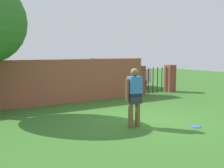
{
  "coord_description": "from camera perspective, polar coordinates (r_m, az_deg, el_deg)",
  "views": [
    {
      "loc": [
        -5.09,
        -6.35,
        2.04
      ],
      "look_at": [
        -0.36,
        1.2,
        1.0
      ],
      "focal_mm": 43.35,
      "sensor_mm": 36.0,
      "label": 1
    }
  ],
  "objects": [
    {
      "name": "brick_wall",
      "position": [
        10.96,
        -12.78,
        0.45
      ],
      "size": [
        8.64,
        0.5,
        1.77
      ],
      "primitive_type": "cube",
      "color": "brown",
      "rests_on": "ground"
    },
    {
      "name": "car",
      "position": [
        15.08,
        0.14,
        2.18
      ],
      "size": [
        4.25,
        2.01,
        1.72
      ],
      "rotation": [
        0.0,
        0.0,
        3.17
      ],
      "color": "#B7B7BC",
      "rests_on": "ground"
    },
    {
      "name": "fence_gate",
      "position": [
        13.75,
        9.11,
        0.98
      ],
      "size": [
        2.46,
        0.44,
        1.4
      ],
      "color": "brown",
      "rests_on": "ground"
    },
    {
      "name": "ground_plane",
      "position": [
        8.39,
        6.51,
        -7.46
      ],
      "size": [
        40.0,
        40.0,
        0.0
      ],
      "primitive_type": "plane",
      "color": "#336623"
    },
    {
      "name": "frisbee_blue",
      "position": [
        7.88,
        17.2,
        -8.57
      ],
      "size": [
        0.27,
        0.27,
        0.02
      ],
      "primitive_type": "cylinder",
      "color": "blue",
      "rests_on": "ground"
    },
    {
      "name": "person",
      "position": [
        7.37,
        4.74,
        -2.29
      ],
      "size": [
        0.54,
        0.25,
        1.62
      ],
      "rotation": [
        0.0,
        0.0,
        -0.09
      ],
      "color": "brown",
      "rests_on": "ground"
    }
  ]
}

